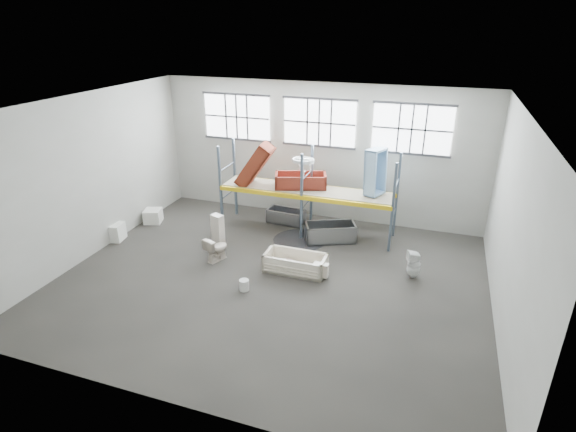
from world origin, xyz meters
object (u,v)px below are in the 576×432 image
at_px(bathtub_beige, 295,263).
at_px(toilet_beige, 216,248).
at_px(steel_tub_right, 330,232).
at_px(rust_tub_flat, 301,181).
at_px(steel_tub_left, 286,216).
at_px(bucket, 244,285).
at_px(cistern_tall, 218,232).
at_px(carton_near, 113,232).
at_px(blue_tub_upright, 375,172).
at_px(toilet_white, 414,264).

distance_m(bathtub_beige, toilet_beige, 2.55).
distance_m(steel_tub_right, rust_tub_flat, 2.06).
height_order(steel_tub_left, bucket, steel_tub_left).
bearing_deg(toilet_beige, rust_tub_flat, -98.87).
relative_size(cistern_tall, carton_near, 1.76).
height_order(rust_tub_flat, carton_near, rust_tub_flat).
bearing_deg(rust_tub_flat, toilet_beige, -119.97).
height_order(cistern_tall, steel_tub_right, cistern_tall).
height_order(blue_tub_upright, bucket, blue_tub_upright).
distance_m(bathtub_beige, toilet_white, 3.46).
bearing_deg(steel_tub_left, blue_tub_upright, -5.43).
bearing_deg(blue_tub_upright, rust_tub_flat, -179.17).
bearing_deg(toilet_white, bucket, -83.49).
relative_size(toilet_beige, blue_tub_upright, 0.51).
bearing_deg(bathtub_beige, blue_tub_upright, 59.43).
xyz_separation_m(toilet_beige, toilet_white, (5.92, 0.90, 0.03)).
relative_size(steel_tub_right, bucket, 5.27).
height_order(steel_tub_left, steel_tub_right, steel_tub_right).
bearing_deg(bathtub_beige, toilet_beige, -176.51).
xyz_separation_m(toilet_white, carton_near, (-9.94, -0.76, -0.13)).
distance_m(toilet_beige, steel_tub_right, 3.92).
bearing_deg(bucket, rust_tub_flat, 86.73).
bearing_deg(toilet_beige, blue_tub_upright, -123.08).
relative_size(steel_tub_right, carton_near, 2.44).
bearing_deg(steel_tub_right, toilet_beige, -140.89).
relative_size(bathtub_beige, rust_tub_flat, 1.05).
relative_size(cistern_tall, steel_tub_right, 0.72).
height_order(steel_tub_left, blue_tub_upright, blue_tub_upright).
bearing_deg(cistern_tall, bucket, -27.69).
height_order(toilet_beige, steel_tub_left, toilet_beige).
bearing_deg(rust_tub_flat, bathtub_beige, -75.25).
distance_m(toilet_beige, toilet_white, 5.99).
distance_m(bathtub_beige, bucket, 1.80).
bearing_deg(carton_near, cistern_tall, 8.50).
xyz_separation_m(bathtub_beige, blue_tub_upright, (1.77, 2.97, 2.12)).
bearing_deg(toilet_white, steel_tub_right, -138.98).
distance_m(cistern_tall, toilet_white, 6.21).
xyz_separation_m(steel_tub_left, carton_near, (-5.14, -3.28, 0.04)).
height_order(bathtub_beige, steel_tub_left, bathtub_beige).
height_order(toilet_beige, rust_tub_flat, rust_tub_flat).
bearing_deg(bathtub_beige, carton_near, -179.77).
xyz_separation_m(cistern_tall, blue_tub_upright, (4.60, 2.41, 1.79)).
xyz_separation_m(steel_tub_left, rust_tub_flat, (0.65, -0.34, 1.57)).
height_order(steel_tub_left, rust_tub_flat, rust_tub_flat).
height_order(cistern_tall, bucket, cistern_tall).
bearing_deg(steel_tub_right, cistern_tall, -151.97).
distance_m(steel_tub_left, carton_near, 6.09).
bearing_deg(carton_near, toilet_white, 4.37).
relative_size(toilet_beige, carton_near, 1.15).
distance_m(toilet_beige, rust_tub_flat, 3.83).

